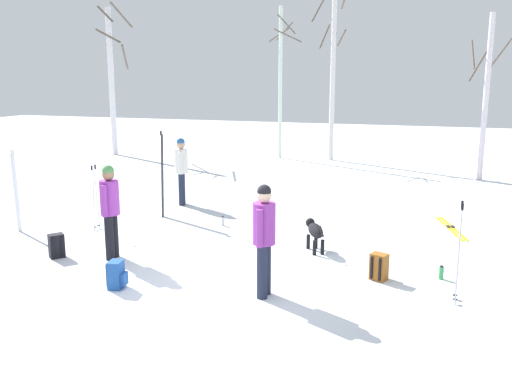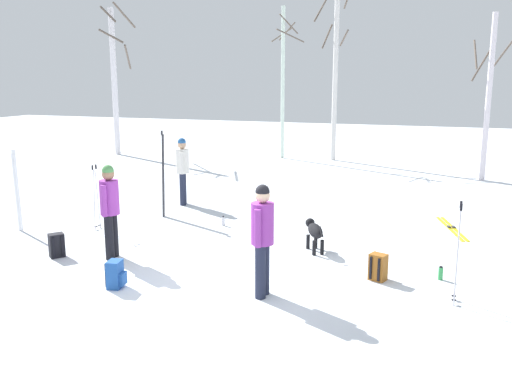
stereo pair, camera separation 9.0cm
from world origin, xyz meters
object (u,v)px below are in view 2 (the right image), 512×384
person_1 (182,167)px  person_3 (262,233)px  person_0 (110,205)px  backpack_1 (378,267)px  ski_pair_lying_0 (452,228)px  water_bottle_0 (223,221)px  dog (315,231)px  ski_pair_planted_1 (17,191)px  birch_tree_1 (283,80)px  water_bottle_1 (441,273)px  birch_tree_3 (488,95)px  ski_poles_1 (458,250)px  birch_tree_2 (335,64)px  backpack_0 (57,245)px  backpack_2 (115,275)px  birch_tree_0 (115,78)px  ski_pair_planted_0 (163,174)px  ski_poles_0 (96,195)px

person_1 → person_3: 6.37m
person_0 → backpack_1: size_ratio=3.90×
ski_pair_lying_0 → water_bottle_0: bearing=-163.9°
dog → ski_pair_planted_1: ski_pair_planted_1 is taller
person_1 → birch_tree_1: (0.10, 8.66, 2.10)m
ski_pair_planted_1 → water_bottle_1: (8.55, -0.11, -0.76)m
person_1 → birch_tree_3: 9.79m
ski_poles_1 → birch_tree_2: bearing=108.7°
backpack_0 → backpack_1: 5.75m
ski_poles_1 → water_bottle_1: bearing=102.7°
person_1 → birch_tree_3: size_ratio=0.34×
water_bottle_1 → water_bottle_0: bearing=157.4°
dog → backpack_2: size_ratio=1.81×
ski_pair_lying_0 → birch_tree_0: size_ratio=0.32×
ski_pair_lying_0 → birch_tree_2: birch_tree_2 is taller
person_0 → birch_tree_2: 13.45m
water_bottle_1 → birch_tree_1: (-6.27, 12.16, 2.97)m
water_bottle_0 → birch_tree_2: (0.35, 10.39, 3.58)m
person_3 → birch_tree_1: (-3.74, 13.75, 2.10)m
dog → birch_tree_2: size_ratio=0.11×
ski_pair_lying_0 → backpack_1: bearing=-107.4°
birch_tree_2 → birch_tree_0: bearing=-171.0°
ski_poles_1 → person_0: bearing=178.8°
ski_pair_lying_0 → backpack_1: (-1.14, -3.63, 0.20)m
person_0 → ski_poles_1: person_0 is taller
backpack_2 → water_bottle_0: backpack_2 is taller
backpack_1 → birch_tree_1: 13.88m
person_1 → ski_pair_planted_0: 1.24m
backpack_2 → birch_tree_3: size_ratio=0.09×
ski_pair_planted_1 → birch_tree_1: size_ratio=0.30×
ski_poles_0 → person_3: bearing=-27.4°
person_3 → ski_pair_planted_1: bearing=164.3°
backpack_0 → person_1: bearing=86.2°
person_0 → dog: size_ratio=2.16×
dog → birch_tree_0: 15.03m
ski_pair_lying_0 → dog: bearing=-134.7°
person_1 → birch_tree_0: bearing=132.1°
birch_tree_1 → water_bottle_0: bearing=-80.8°
backpack_1 → dog: bearing=139.3°
backpack_1 → water_bottle_0: bearing=148.2°
backpack_2 → water_bottle_0: size_ratio=2.01×
backpack_1 → birch_tree_3: size_ratio=0.09×
ski_pair_planted_0 → birch_tree_3: 10.52m
birch_tree_1 → birch_tree_2: bearing=4.4°
water_bottle_1 → birch_tree_3: size_ratio=0.05×
person_3 → ski_pair_lying_0: 5.66m
water_bottle_1 → birch_tree_3: bearing=83.8°
ski_poles_1 → backpack_0: (-6.87, -0.16, -0.59)m
person_3 → ski_poles_0: (-4.54, 2.35, -0.23)m
ski_poles_0 → birch_tree_1: birch_tree_1 is taller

